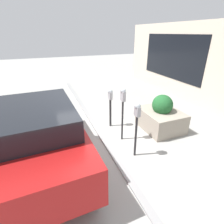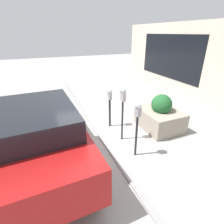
{
  "view_description": "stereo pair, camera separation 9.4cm",
  "coord_description": "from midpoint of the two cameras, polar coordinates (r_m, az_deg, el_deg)",
  "views": [
    {
      "loc": [
        -3.98,
        1.46,
        2.87
      ],
      "look_at": [
        0.0,
        -0.14,
        0.91
      ],
      "focal_mm": 28.0,
      "sensor_mm": 36.0,
      "label": 1
    },
    {
      "loc": [
        -3.94,
        1.54,
        2.87
      ],
      "look_at": [
        0.0,
        -0.14,
        0.91
      ],
      "focal_mm": 28.0,
      "sensor_mm": 36.0,
      "label": 2
    }
  ],
  "objects": [
    {
      "name": "ground_plane",
      "position": [
        5.12,
        -1.95,
        -9.6
      ],
      "size": [
        40.0,
        40.0,
        0.0
      ],
      "primitive_type": "plane",
      "color": "#999993"
    },
    {
      "name": "planter_box",
      "position": [
        5.8,
        15.0,
        -1.31
      ],
      "size": [
        1.32,
        1.12,
        1.15
      ],
      "color": "gray",
      "rests_on": "ground_plane"
    },
    {
      "name": "parking_meter_second",
      "position": [
        4.71,
        2.97,
        2.9
      ],
      "size": [
        0.17,
        0.14,
        1.55
      ],
      "color": "#232326",
      "rests_on": "ground_plane"
    },
    {
      "name": "curb_strip",
      "position": [
        5.08,
        -2.8,
        -9.61
      ],
      "size": [
        13.5,
        0.16,
        0.04
      ],
      "color": "gray",
      "rests_on": "ground_plane"
    },
    {
      "name": "parking_meter_nearest",
      "position": [
        4.12,
        7.65,
        -2.32
      ],
      "size": [
        0.17,
        0.14,
        1.42
      ],
      "color": "#232326",
      "rests_on": "ground_plane"
    },
    {
      "name": "parked_car_front",
      "position": [
        4.22,
        -24.5,
        -7.05
      ],
      "size": [
        3.96,
        2.06,
        1.53
      ],
      "rotation": [
        0.0,
        0.0,
        0.03
      ],
      "color": "maroon",
      "rests_on": "ground_plane"
    },
    {
      "name": "parking_meter_middle",
      "position": [
        5.55,
        -1.24,
        3.34
      ],
      "size": [
        0.17,
        0.14,
        1.27
      ],
      "color": "#232326",
      "rests_on": "ground_plane"
    }
  ]
}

